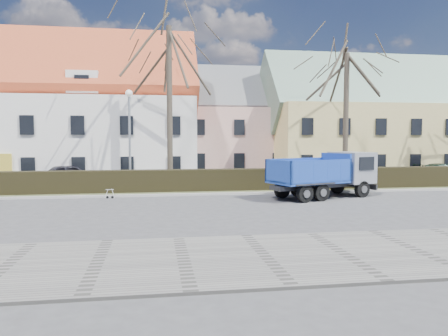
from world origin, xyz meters
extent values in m
plane|color=#3F3F41|center=(0.00, 0.00, 0.00)|extent=(120.00, 120.00, 0.00)
cube|color=slate|center=(0.00, -8.50, 0.04)|extent=(80.00, 5.00, 0.08)
cube|color=#9C9A95|center=(0.00, 4.60, 0.06)|extent=(80.00, 0.30, 0.12)
cube|color=#3F4627|center=(0.00, 6.20, 0.05)|extent=(80.00, 3.00, 0.10)
cube|color=black|center=(0.00, 6.00, 0.65)|extent=(60.00, 0.90, 1.30)
imported|color=#22212A|center=(-8.60, 10.89, 0.73)|extent=(4.62, 3.01, 1.46)
imported|color=black|center=(18.80, 10.13, 0.65)|extent=(4.54, 2.01, 1.30)
camera|label=1|loc=(-2.92, -19.89, 3.32)|focal=35.00mm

